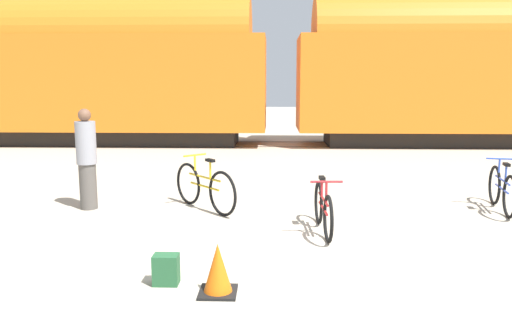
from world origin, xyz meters
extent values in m
plane|color=#B2A893|center=(0.00, 0.00, 0.00)|extent=(80.00, 80.00, 0.00)
cube|color=black|center=(-7.14, 12.30, 0.28)|extent=(11.03, 2.18, 0.55)
cube|color=orange|center=(-7.14, 12.30, 2.18)|extent=(13.13, 2.91, 3.26)
cylinder|color=orange|center=(-7.14, 12.30, 3.81)|extent=(12.08, 2.76, 2.76)
cube|color=black|center=(7.14, 12.30, 0.28)|extent=(11.03, 2.18, 0.55)
cube|color=orange|center=(7.14, 12.30, 2.18)|extent=(13.13, 2.91, 3.26)
cylinder|color=orange|center=(7.14, 12.30, 3.81)|extent=(12.08, 2.76, 2.76)
cube|color=#4C4238|center=(0.00, 11.59, 0.01)|extent=(39.42, 0.07, 0.01)
cube|color=#4C4238|center=(0.00, 13.02, 0.01)|extent=(39.42, 0.07, 0.01)
torus|color=black|center=(3.76, 3.46, 0.36)|extent=(0.17, 0.72, 0.72)
torus|color=black|center=(3.59, 2.51, 0.36)|extent=(0.17, 0.72, 0.72)
cylinder|color=#3351B7|center=(3.67, 2.99, 0.55)|extent=(0.18, 0.84, 0.04)
cylinder|color=#3351B7|center=(3.67, 2.99, 0.39)|extent=(0.17, 0.77, 0.04)
cylinder|color=#3351B7|center=(3.65, 2.82, 0.70)|extent=(0.04, 0.04, 0.30)
cube|color=black|center=(3.65, 2.82, 0.85)|extent=(0.11, 0.21, 0.05)
cylinder|color=#3351B7|center=(3.72, 3.25, 0.71)|extent=(0.04, 0.04, 0.34)
cylinder|color=#3351B7|center=(3.72, 3.25, 0.88)|extent=(0.46, 0.11, 0.03)
torus|color=black|center=(0.47, 1.14, 0.34)|extent=(0.08, 0.68, 0.68)
torus|color=black|center=(0.42, 2.09, 0.34)|extent=(0.08, 0.68, 0.68)
cylinder|color=#A31E23|center=(0.44, 1.62, 0.51)|extent=(0.08, 0.84, 0.04)
cylinder|color=#A31E23|center=(0.44, 1.62, 0.37)|extent=(0.07, 0.76, 0.04)
cylinder|color=#A31E23|center=(0.43, 1.78, 0.65)|extent=(0.04, 0.04, 0.28)
cube|color=black|center=(0.43, 1.78, 0.79)|extent=(0.09, 0.20, 0.05)
cylinder|color=#A31E23|center=(0.46, 1.36, 0.67)|extent=(0.04, 0.04, 0.31)
cylinder|color=#A31E23|center=(0.46, 1.36, 0.82)|extent=(0.46, 0.06, 0.03)
torus|color=black|center=(-1.86, 3.30, 0.38)|extent=(0.54, 0.61, 0.77)
torus|color=black|center=(-1.15, 2.48, 0.38)|extent=(0.54, 0.61, 0.77)
cylinder|color=gold|center=(-1.51, 2.89, 0.58)|extent=(0.65, 0.74, 0.04)
cylinder|color=gold|center=(-1.51, 2.89, 0.42)|extent=(0.60, 0.67, 0.04)
cylinder|color=gold|center=(-1.38, 2.75, 0.74)|extent=(0.04, 0.04, 0.32)
cube|color=black|center=(-1.38, 2.75, 0.90)|extent=(0.19, 0.20, 0.05)
cylinder|color=gold|center=(-1.70, 3.11, 0.76)|extent=(0.04, 0.04, 0.36)
cylinder|color=gold|center=(-1.70, 3.11, 0.94)|extent=(0.37, 0.33, 0.03)
cylinder|color=#514C47|center=(-3.57, 2.90, 0.40)|extent=(0.30, 0.30, 0.81)
cylinder|color=gray|center=(-3.57, 2.90, 1.18)|extent=(0.35, 0.35, 0.75)
sphere|color=brown|center=(-3.57, 2.90, 1.66)|extent=(0.22, 0.22, 0.22)
cube|color=#235633|center=(-1.49, -0.40, 0.17)|extent=(0.28, 0.20, 0.34)
cube|color=black|center=(-0.89, -0.62, 0.01)|extent=(0.40, 0.40, 0.03)
cone|color=orange|center=(-0.89, -0.62, 0.28)|extent=(0.32, 0.32, 0.55)
camera|label=1|loc=(-0.31, -5.63, 2.22)|focal=35.00mm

